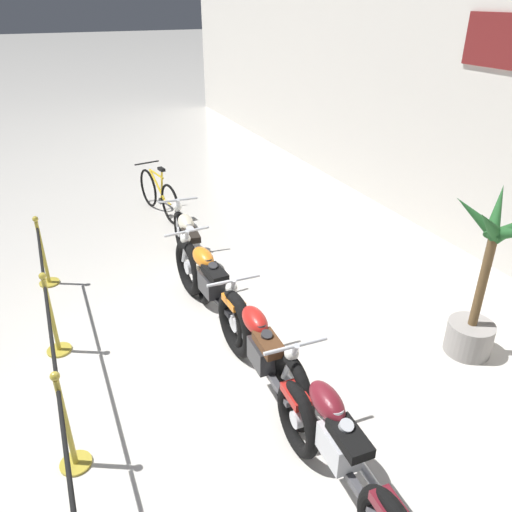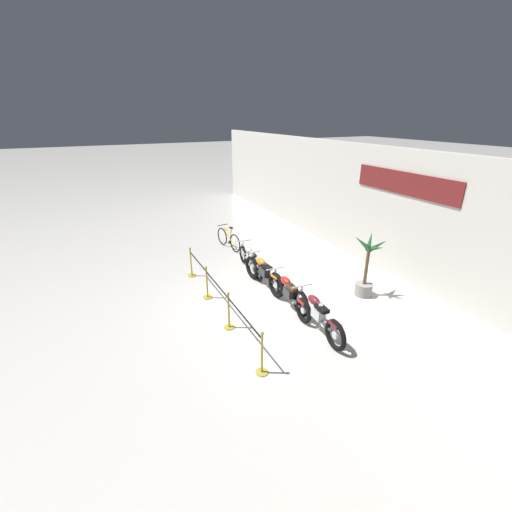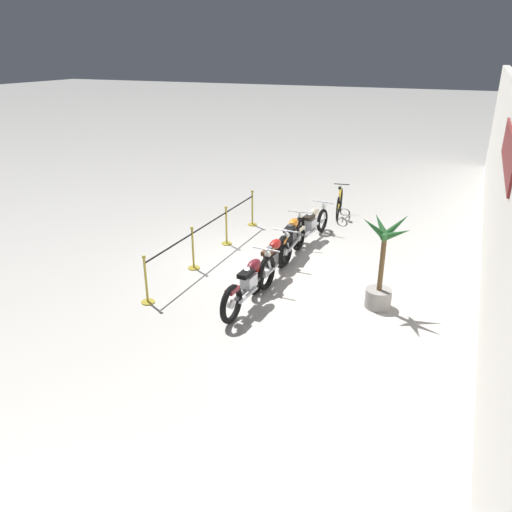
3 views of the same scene
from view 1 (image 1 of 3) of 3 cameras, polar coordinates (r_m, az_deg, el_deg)
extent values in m
plane|color=silver|center=(5.81, -8.17, -12.36)|extent=(120.00, 120.00, 0.00)
torus|color=black|center=(8.12, -8.67, 2.76)|extent=(0.67, 0.16, 0.67)
torus|color=black|center=(6.71, -6.16, -2.72)|extent=(0.67, 0.16, 0.67)
cylinder|color=silver|center=(8.12, -8.67, 2.76)|extent=(0.17, 0.10, 0.16)
cylinder|color=silver|center=(6.71, -6.16, -2.72)|extent=(0.17, 0.10, 0.16)
cylinder|color=silver|center=(8.09, -8.93, 4.84)|extent=(0.31, 0.09, 0.59)
cube|color=silver|center=(7.29, -7.53, 1.23)|extent=(0.38, 0.25, 0.26)
cylinder|color=silver|center=(7.24, -7.69, 2.78)|extent=(0.19, 0.13, 0.24)
cylinder|color=silver|center=(7.17, -7.56, 2.52)|extent=(0.19, 0.13, 0.24)
cylinder|color=silver|center=(7.12, -5.88, -0.64)|extent=(0.70, 0.14, 0.07)
cube|color=#ADAFB5|center=(7.40, -7.54, 0.42)|extent=(1.29, 0.19, 0.06)
ellipsoid|color=beige|center=(7.39, -8.01, 3.79)|extent=(0.48, 0.26, 0.22)
cube|color=black|center=(7.08, -7.43, 2.38)|extent=(0.42, 0.24, 0.09)
cube|color=beige|center=(6.64, -6.36, -0.71)|extent=(0.33, 0.19, 0.08)
cylinder|color=silver|center=(7.89, -8.92, 6.33)|extent=(0.10, 0.62, 0.04)
sphere|color=silver|center=(8.02, -8.95, 5.59)|extent=(0.14, 0.14, 0.14)
torus|color=black|center=(6.90, -7.67, -1.30)|extent=(0.80, 0.19, 0.79)
torus|color=black|center=(5.72, -2.29, -7.77)|extent=(0.80, 0.19, 0.79)
cylinder|color=silver|center=(6.90, -7.67, -1.30)|extent=(0.19, 0.09, 0.18)
cylinder|color=silver|center=(5.72, -2.29, -7.77)|extent=(0.19, 0.09, 0.18)
cylinder|color=silver|center=(6.85, -8.08, 1.10)|extent=(0.31, 0.08, 0.59)
cube|color=#2D2D30|center=(6.17, -5.13, -3.19)|extent=(0.37, 0.24, 0.26)
cylinder|color=#2D2D30|center=(6.10, -5.36, -1.40)|extent=(0.19, 0.12, 0.24)
cylinder|color=#2D2D30|center=(6.04, -5.06, -1.74)|extent=(0.19, 0.12, 0.24)
cylinder|color=silver|center=(6.06, -2.74, -5.31)|extent=(0.70, 0.12, 0.07)
cube|color=black|center=(6.28, -5.25, -4.08)|extent=(1.20, 0.14, 0.06)
ellipsoid|color=orange|center=(6.23, -6.05, -0.17)|extent=(0.47, 0.25, 0.22)
cube|color=black|center=(5.96, -4.73, -1.94)|extent=(0.41, 0.23, 0.09)
cube|color=orange|center=(5.60, -2.57, -5.18)|extent=(0.33, 0.18, 0.08)
cylinder|color=silver|center=(6.64, -7.90, 2.79)|extent=(0.08, 0.62, 0.04)
sphere|color=silver|center=(6.77, -8.07, 1.96)|extent=(0.14, 0.14, 0.14)
torus|color=black|center=(5.86, -2.53, -7.36)|extent=(0.70, 0.14, 0.70)
torus|color=black|center=(4.70, 4.74, -18.09)|extent=(0.70, 0.14, 0.70)
cylinder|color=silver|center=(5.86, -2.53, -7.36)|extent=(0.16, 0.08, 0.16)
cylinder|color=silver|center=(4.70, 4.74, -18.09)|extent=(0.16, 0.08, 0.16)
cylinder|color=silver|center=(5.78, -2.90, -4.58)|extent=(0.30, 0.06, 0.59)
cube|color=#2D2D30|center=(5.11, 0.86, -11.11)|extent=(0.37, 0.23, 0.26)
cylinder|color=#2D2D30|center=(5.02, 0.69, -9.06)|extent=(0.18, 0.11, 0.24)
cylinder|color=#2D2D30|center=(4.96, 1.07, -9.59)|extent=(0.18, 0.11, 0.24)
cylinder|color=silver|center=(5.04, 3.74, -13.93)|extent=(0.70, 0.09, 0.07)
cube|color=#47474C|center=(5.24, 0.63, -11.99)|extent=(1.32, 0.10, 0.06)
ellipsoid|color=#B21E19|center=(5.13, -0.13, -7.36)|extent=(0.47, 0.23, 0.22)
cube|color=#4C2D19|center=(4.88, 1.49, -9.98)|extent=(0.41, 0.21, 0.09)
cube|color=#B21E19|center=(4.56, 4.58, -15.53)|extent=(0.32, 0.17, 0.08)
cylinder|color=silver|center=(5.55, -2.58, -2.82)|extent=(0.05, 0.62, 0.04)
sphere|color=silver|center=(5.68, -2.82, -3.65)|extent=(0.14, 0.14, 0.14)
torus|color=black|center=(4.90, 4.24, -15.16)|extent=(0.77, 0.15, 0.76)
cylinder|color=silver|center=(4.90, 4.24, -15.16)|extent=(0.18, 0.09, 0.18)
cylinder|color=silver|center=(4.78, 3.89, -11.99)|extent=(0.31, 0.07, 0.59)
cube|color=silver|center=(4.28, 9.42, -20.58)|extent=(0.37, 0.24, 0.26)
cylinder|color=silver|center=(4.16, 9.35, -18.36)|extent=(0.18, 0.12, 0.24)
cylinder|color=silver|center=(4.11, 9.95, -19.10)|extent=(0.18, 0.12, 0.24)
cylinder|color=silver|center=(4.29, 13.21, -23.87)|extent=(0.70, 0.10, 0.07)
cube|color=#47474C|center=(4.41, 8.93, -21.36)|extent=(1.27, 0.11, 0.06)
ellipsoid|color=maroon|center=(4.23, 8.10, -16.13)|extent=(0.47, 0.24, 0.22)
cube|color=black|center=(4.05, 10.64, -19.73)|extent=(0.41, 0.22, 0.09)
cube|color=maroon|center=(3.85, 15.25, -26.25)|extent=(0.33, 0.17, 0.08)
cylinder|color=silver|center=(4.53, 4.59, -10.21)|extent=(0.06, 0.62, 0.04)
sphere|color=silver|center=(4.68, 4.09, -11.01)|extent=(0.14, 0.14, 0.14)
torus|color=black|center=(10.05, -12.20, 7.61)|extent=(0.74, 0.16, 0.74)
torus|color=black|center=(9.16, -9.77, 5.86)|extent=(0.74, 0.16, 0.74)
cylinder|color=gold|center=(9.57, -11.28, 8.09)|extent=(0.59, 0.14, 0.43)
cylinder|color=gold|center=(9.46, -11.27, 9.15)|extent=(0.55, 0.13, 0.04)
cylinder|color=gold|center=(9.32, -10.71, 8.14)|extent=(0.15, 0.06, 0.55)
cube|color=black|center=(9.20, -10.76, 9.72)|extent=(0.19, 0.11, 0.05)
cylinder|color=gold|center=(9.34, -10.29, 6.23)|extent=(0.46, 0.10, 0.03)
cylinder|color=black|center=(9.83, -12.37, 10.36)|extent=(0.11, 0.48, 0.03)
cylinder|color=black|center=(9.56, -10.80, 6.19)|extent=(0.13, 0.07, 0.12)
cylinder|color=gray|center=(6.35, 23.16, -8.56)|extent=(0.52, 0.52, 0.39)
cylinder|color=brown|center=(5.96, 24.50, -2.59)|extent=(0.10, 0.10, 1.14)
cone|color=#235B28|center=(5.87, 25.88, 4.78)|extent=(0.49, 0.52, 0.58)
cone|color=#235B28|center=(5.68, 23.87, 4.19)|extent=(0.51, 0.43, 0.51)
cone|color=#235B28|center=(5.48, 25.13, 3.23)|extent=(0.31, 0.53, 0.52)
cylinder|color=gold|center=(7.84, -22.53, -2.82)|extent=(0.28, 0.28, 0.03)
cylinder|color=gold|center=(7.62, -23.18, 0.35)|extent=(0.05, 0.05, 0.95)
sphere|color=gold|center=(7.42, -23.91, 3.89)|extent=(0.08, 0.08, 0.08)
cylinder|color=black|center=(6.69, -23.39, 0.20)|extent=(1.63, 0.04, 0.04)
cylinder|color=black|center=(5.18, -22.44, -7.86)|extent=(1.68, 0.04, 0.04)
cylinder|color=black|center=(3.79, -20.52, -22.94)|extent=(1.81, 0.04, 0.04)
cylinder|color=gold|center=(6.39, -21.56, -9.96)|extent=(0.28, 0.28, 0.03)
cylinder|color=gold|center=(6.12, -22.34, -6.32)|extent=(0.05, 0.05, 0.95)
sphere|color=gold|center=(5.87, -23.23, -2.12)|extent=(0.08, 0.08, 0.08)
cylinder|color=gold|center=(5.07, -19.89, -21.38)|extent=(0.28, 0.28, 0.03)
cylinder|color=gold|center=(4.73, -20.87, -17.44)|extent=(0.05, 0.05, 0.95)
sphere|color=gold|center=(4.39, -22.01, -12.63)|extent=(0.08, 0.08, 0.08)
camera|label=2|loc=(4.89, -165.70, -9.13)|focal=24.00mm
camera|label=3|loc=(8.10, 114.48, -3.37)|focal=35.00mm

